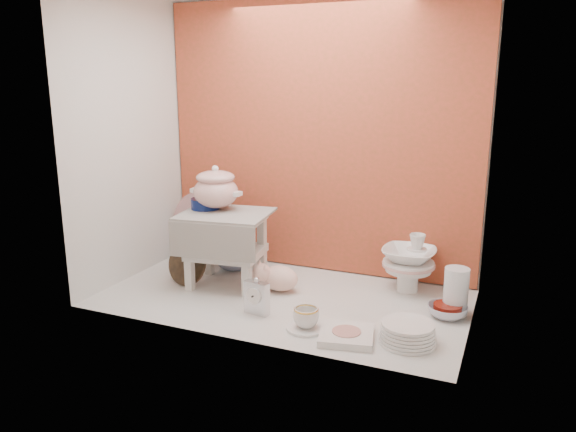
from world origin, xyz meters
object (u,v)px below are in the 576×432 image
object	(u,v)px
mantel_clock	(257,296)
dinner_plate_stack	(407,333)
floral_platter	(200,228)
step_stool	(226,249)
soup_tureen	(216,187)
gold_rim_teacup	(306,317)
crystal_bowl	(447,311)
plush_pig	(280,278)
blue_white_vase	(234,245)
porcelain_tower	(409,262)

from	to	relation	value
mantel_clock	dinner_plate_stack	bearing A→B (deg)	7.67
mantel_clock	floral_platter	bearing A→B (deg)	148.68
step_stool	dinner_plate_stack	world-z (taller)	step_stool
step_stool	soup_tureen	world-z (taller)	soup_tureen
gold_rim_teacup	dinner_plate_stack	size ratio (longest dim) A/B	0.47
soup_tureen	crystal_bowl	size ratio (longest dim) A/B	1.53
step_stool	dinner_plate_stack	bearing A→B (deg)	-24.46
mantel_clock	dinner_plate_stack	world-z (taller)	mantel_clock
step_stool	plush_pig	world-z (taller)	step_stool
mantel_clock	crystal_bowl	bearing A→B (deg)	29.84
blue_white_vase	gold_rim_teacup	size ratio (longest dim) A/B	2.46
soup_tureen	porcelain_tower	xyz separation A→B (m)	(0.99, 0.24, -0.36)
step_stool	crystal_bowl	bearing A→B (deg)	-6.62
soup_tureen	dinner_plate_stack	size ratio (longest dim) A/B	1.16
step_stool	blue_white_vase	xyz separation A→B (m)	(-0.09, 0.26, -0.06)
crystal_bowl	porcelain_tower	size ratio (longest dim) A/B	0.58
step_stool	soup_tureen	xyz separation A→B (m)	(-0.08, 0.05, 0.32)
porcelain_tower	step_stool	bearing A→B (deg)	-162.56
soup_tureen	blue_white_vase	distance (m)	0.43
blue_white_vase	mantel_clock	size ratio (longest dim) A/B	1.57
plush_pig	dinner_plate_stack	size ratio (longest dim) A/B	1.03
gold_rim_teacup	crystal_bowl	xyz separation A→B (m)	(0.55, 0.38, -0.03)
step_stool	floral_platter	xyz separation A→B (m)	(-0.33, 0.27, 0.01)
soup_tureen	mantel_clock	world-z (taller)	soup_tureen
dinner_plate_stack	mantel_clock	bearing A→B (deg)	178.35
floral_platter	crystal_bowl	world-z (taller)	floral_platter
step_stool	gold_rim_teacup	distance (m)	0.70
plush_pig	crystal_bowl	world-z (taller)	plush_pig
soup_tureen	blue_white_vase	xyz separation A→B (m)	(-0.01, 0.21, -0.37)
mantel_clock	porcelain_tower	world-z (taller)	porcelain_tower
crystal_bowl	porcelain_tower	world-z (taller)	porcelain_tower
blue_white_vase	mantel_clock	bearing A→B (deg)	-52.97
floral_platter	dinner_plate_stack	size ratio (longest dim) A/B	1.77
plush_pig	floral_platter	bearing A→B (deg)	151.47
gold_rim_teacup	porcelain_tower	size ratio (longest dim) A/B	0.36
soup_tureen	blue_white_vase	size ratio (longest dim) A/B	1.00
floral_platter	step_stool	bearing A→B (deg)	-39.34
mantel_clock	soup_tureen	bearing A→B (deg)	149.37
floral_platter	blue_white_vase	size ratio (longest dim) A/B	1.52
blue_white_vase	floral_platter	bearing A→B (deg)	176.69
step_stool	porcelain_tower	xyz separation A→B (m)	(0.90, 0.28, -0.04)
soup_tureen	porcelain_tower	distance (m)	1.07
soup_tureen	floral_platter	size ratio (longest dim) A/B	0.66
floral_platter	crystal_bowl	xyz separation A→B (m)	(1.47, -0.25, -0.18)
floral_platter	plush_pig	size ratio (longest dim) A/B	1.71
floral_platter	porcelain_tower	xyz separation A→B (m)	(1.24, 0.01, -0.06)
porcelain_tower	crystal_bowl	bearing A→B (deg)	-47.73
gold_rim_teacup	crystal_bowl	distance (m)	0.67
crystal_bowl	plush_pig	bearing A→B (deg)	-179.49
mantel_clock	crystal_bowl	size ratio (longest dim) A/B	0.97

